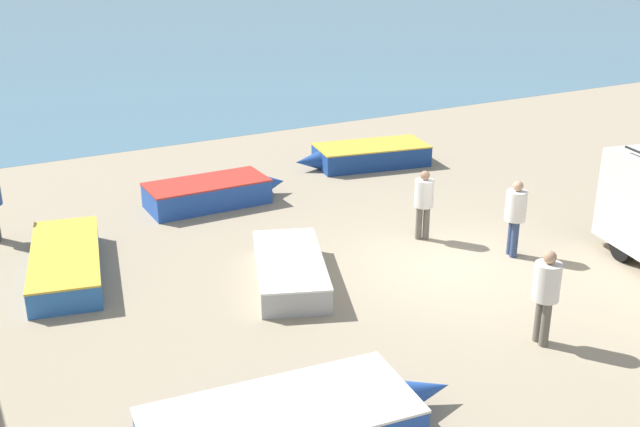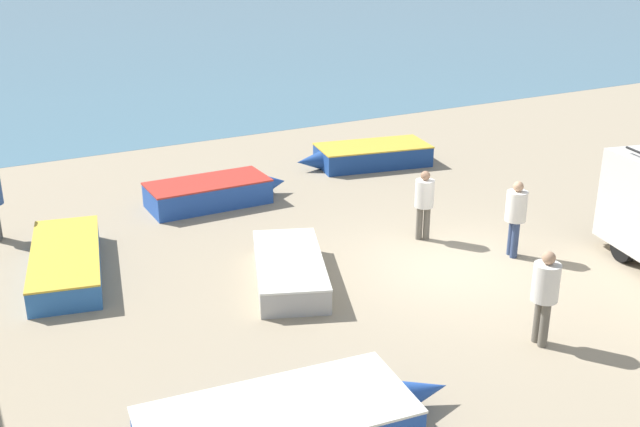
{
  "view_description": "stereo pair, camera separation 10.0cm",
  "coord_description": "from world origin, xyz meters",
  "px_view_note": "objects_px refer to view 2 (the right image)",
  "views": [
    {
      "loc": [
        -9.3,
        -11.37,
        6.71
      ],
      "look_at": [
        -2.07,
        1.77,
        1.0
      ],
      "focal_mm": 42.0,
      "sensor_mm": 36.0,
      "label": 1
    },
    {
      "loc": [
        -9.21,
        -11.42,
        6.71
      ],
      "look_at": [
        -2.07,
        1.77,
        1.0
      ],
      "focal_mm": 42.0,
      "sensor_mm": 36.0,
      "label": 2
    }
  ],
  "objects_px": {
    "fishing_rowboat_3": "(369,155)",
    "fisherman_1": "(545,290)",
    "fishing_rowboat_0": "(213,192)",
    "fishing_rowboat_1": "(286,424)",
    "fishing_rowboat_4": "(66,259)",
    "fisherman_0": "(516,212)",
    "fisherman_3": "(424,199)",
    "fishing_rowboat_2": "(289,267)"
  },
  "relations": [
    {
      "from": "fisherman_0",
      "to": "fishing_rowboat_3",
      "type": "bearing_deg",
      "value": -78.62
    },
    {
      "from": "fishing_rowboat_0",
      "to": "fisherman_3",
      "type": "height_order",
      "value": "fisherman_3"
    },
    {
      "from": "fishing_rowboat_2",
      "to": "fishing_rowboat_3",
      "type": "bearing_deg",
      "value": -22.0
    },
    {
      "from": "fishing_rowboat_1",
      "to": "fisherman_3",
      "type": "relative_size",
      "value": 2.84
    },
    {
      "from": "fisherman_1",
      "to": "fisherman_0",
      "type": "bearing_deg",
      "value": -117.15
    },
    {
      "from": "fishing_rowboat_1",
      "to": "fisherman_0",
      "type": "height_order",
      "value": "fisherman_0"
    },
    {
      "from": "fisherman_0",
      "to": "fisherman_1",
      "type": "distance_m",
      "value": 3.74
    },
    {
      "from": "fishing_rowboat_4",
      "to": "fisherman_0",
      "type": "relative_size",
      "value": 2.7
    },
    {
      "from": "fishing_rowboat_3",
      "to": "fisherman_3",
      "type": "xyz_separation_m",
      "value": [
        -1.98,
        -5.52,
        0.67
      ]
    },
    {
      "from": "fishing_rowboat_2",
      "to": "fisherman_1",
      "type": "distance_m",
      "value": 5.17
    },
    {
      "from": "fishing_rowboat_1",
      "to": "fisherman_0",
      "type": "xyz_separation_m",
      "value": [
        7.14,
        3.37,
        0.74
      ]
    },
    {
      "from": "fisherman_3",
      "to": "fishing_rowboat_0",
      "type": "bearing_deg",
      "value": -110.52
    },
    {
      "from": "fishing_rowboat_0",
      "to": "fishing_rowboat_1",
      "type": "relative_size",
      "value": 0.8
    },
    {
      "from": "fishing_rowboat_1",
      "to": "fishing_rowboat_2",
      "type": "relative_size",
      "value": 1.23
    },
    {
      "from": "fisherman_3",
      "to": "fishing_rowboat_3",
      "type": "bearing_deg",
      "value": -167.07
    },
    {
      "from": "fishing_rowboat_0",
      "to": "fishing_rowboat_3",
      "type": "xyz_separation_m",
      "value": [
        5.37,
        1.0,
        -0.01
      ]
    },
    {
      "from": "fishing_rowboat_0",
      "to": "fisherman_1",
      "type": "xyz_separation_m",
      "value": [
        2.42,
        -9.31,
        0.72
      ]
    },
    {
      "from": "fishing_rowboat_4",
      "to": "fisherman_3",
      "type": "xyz_separation_m",
      "value": [
        7.56,
        -2.14,
        0.72
      ]
    },
    {
      "from": "fisherman_0",
      "to": "fishing_rowboat_4",
      "type": "bearing_deg",
      "value": -6.04
    },
    {
      "from": "fishing_rowboat_0",
      "to": "fisherman_0",
      "type": "relative_size",
      "value": 2.19
    },
    {
      "from": "fishing_rowboat_4",
      "to": "fisherman_0",
      "type": "distance_m",
      "value": 9.57
    },
    {
      "from": "fishing_rowboat_3",
      "to": "fisherman_1",
      "type": "distance_m",
      "value": 10.75
    },
    {
      "from": "fishing_rowboat_3",
      "to": "fisherman_1",
      "type": "height_order",
      "value": "fisherman_1"
    },
    {
      "from": "fishing_rowboat_2",
      "to": "fisherman_1",
      "type": "xyz_separation_m",
      "value": [
        2.67,
        -4.35,
        0.77
      ]
    },
    {
      "from": "fisherman_0",
      "to": "fishing_rowboat_0",
      "type": "bearing_deg",
      "value": -36.08
    },
    {
      "from": "fishing_rowboat_4",
      "to": "fisherman_1",
      "type": "xyz_separation_m",
      "value": [
        6.59,
        -6.93,
        0.77
      ]
    },
    {
      "from": "fisherman_3",
      "to": "fishing_rowboat_4",
      "type": "bearing_deg",
      "value": -73.17
    },
    {
      "from": "fishing_rowboat_1",
      "to": "fisherman_1",
      "type": "relative_size",
      "value": 2.7
    },
    {
      "from": "fishing_rowboat_1",
      "to": "fishing_rowboat_2",
      "type": "distance_m",
      "value": 5.2
    },
    {
      "from": "fishing_rowboat_0",
      "to": "fishing_rowboat_1",
      "type": "distance_m",
      "value": 9.95
    },
    {
      "from": "fisherman_3",
      "to": "fisherman_1",
      "type": "bearing_deg",
      "value": 21.11
    },
    {
      "from": "fishing_rowboat_0",
      "to": "fisherman_3",
      "type": "bearing_deg",
      "value": -53.29
    },
    {
      "from": "fishing_rowboat_1",
      "to": "fisherman_0",
      "type": "bearing_deg",
      "value": 31.44
    },
    {
      "from": "fishing_rowboat_2",
      "to": "fishing_rowboat_4",
      "type": "height_order",
      "value": "fishing_rowboat_4"
    },
    {
      "from": "fisherman_1",
      "to": "fisherman_3",
      "type": "height_order",
      "value": "fisherman_1"
    },
    {
      "from": "fishing_rowboat_3",
      "to": "fisherman_3",
      "type": "bearing_deg",
      "value": 81.06
    },
    {
      "from": "fishing_rowboat_1",
      "to": "fishing_rowboat_4",
      "type": "xyz_separation_m",
      "value": [
        -1.59,
        7.22,
        -0.02
      ]
    },
    {
      "from": "fishing_rowboat_2",
      "to": "fisherman_0",
      "type": "bearing_deg",
      "value": -83.56
    },
    {
      "from": "fishing_rowboat_1",
      "to": "fisherman_3",
      "type": "xyz_separation_m",
      "value": [
        5.98,
        5.08,
        0.7
      ]
    },
    {
      "from": "fishing_rowboat_0",
      "to": "fisherman_3",
      "type": "distance_m",
      "value": 5.7
    },
    {
      "from": "fishing_rowboat_0",
      "to": "fishing_rowboat_2",
      "type": "distance_m",
      "value": 4.97
    },
    {
      "from": "fishing_rowboat_4",
      "to": "fisherman_1",
      "type": "relative_size",
      "value": 2.68
    }
  ]
}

